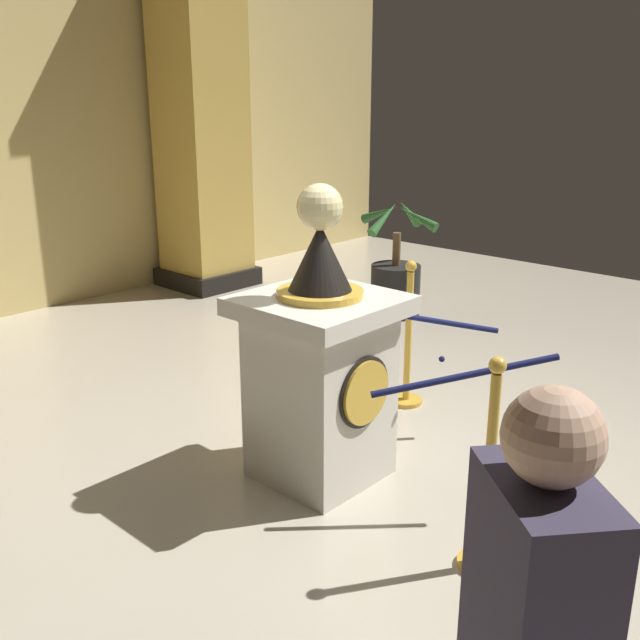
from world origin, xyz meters
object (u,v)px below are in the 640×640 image
pedestal_clock (320,368)px  stanchion_far (408,354)px  stanchion_near (487,497)px  potted_palm_right (396,281)px

pedestal_clock → stanchion_far: (1.18, 0.24, -0.30)m
stanchion_near → stanchion_far: stanchion_near is taller
stanchion_far → potted_palm_right: potted_palm_right is taller
stanchion_near → potted_palm_right: 4.12m
pedestal_clock → stanchion_far: 1.24m
stanchion_near → stanchion_far: bearing=47.0°
pedestal_clock → stanchion_near: pedestal_clock is taller
pedestal_clock → stanchion_far: size_ratio=1.61×
stanchion_far → potted_palm_right: size_ratio=0.90×
pedestal_clock → stanchion_near: size_ratio=1.60×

